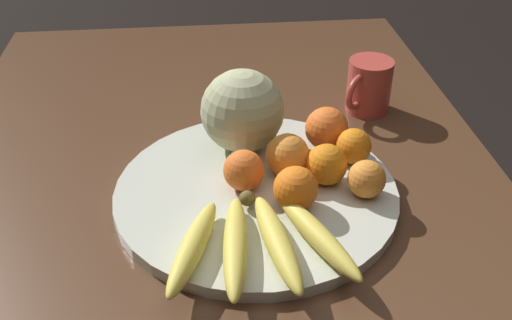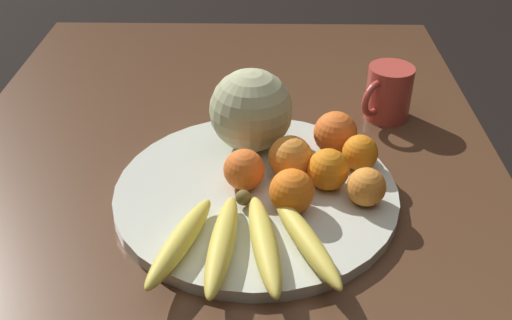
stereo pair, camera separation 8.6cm
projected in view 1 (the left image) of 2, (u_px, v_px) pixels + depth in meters
The scene contains 12 objects.
kitchen_table at pixel (223, 262), 0.93m from camera, with size 1.48×0.92×0.75m.
fruit_bowl at pixel (256, 192), 0.90m from camera, with size 0.42×0.42×0.02m.
melon at pixel (242, 111), 0.95m from camera, with size 0.13×0.13×0.13m.
banana_bunch at pixel (257, 242), 0.77m from camera, with size 0.21×0.26×0.03m.
orange_front_left at pixel (296, 188), 0.84m from camera, with size 0.06×0.06×0.06m.
orange_front_right at pixel (327, 164), 0.89m from camera, with size 0.06×0.06×0.06m.
orange_mid_center at pixel (353, 146), 0.94m from camera, with size 0.06×0.06×0.06m.
orange_back_left at pixel (327, 128), 0.97m from camera, with size 0.07×0.07×0.07m.
orange_back_right at pixel (288, 155), 0.90m from camera, with size 0.07×0.07×0.07m.
orange_top_small at pixel (244, 170), 0.88m from camera, with size 0.06×0.06×0.06m.
orange_side_extra at pixel (366, 179), 0.86m from camera, with size 0.06×0.06×0.06m.
ceramic_mug at pixel (368, 86), 1.10m from camera, with size 0.10×0.10×0.10m.
Camera 1 is at (-0.68, 0.02, 1.30)m, focal length 42.00 mm.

